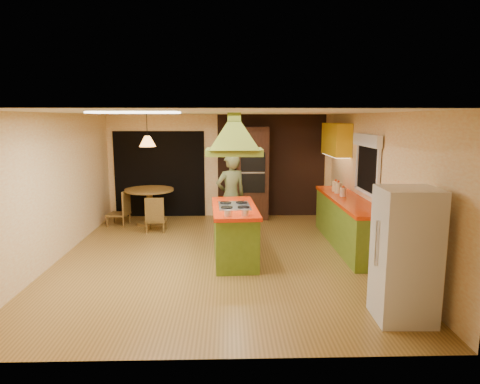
{
  "coord_description": "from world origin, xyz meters",
  "views": [
    {
      "loc": [
        0.18,
        -7.23,
        2.41
      ],
      "look_at": [
        0.39,
        0.04,
        1.15
      ],
      "focal_mm": 32.0,
      "sensor_mm": 36.0,
      "label": 1
    }
  ],
  "objects_px": {
    "kitchen_island": "(234,232)",
    "canister_large": "(338,188)",
    "wall_oven": "(252,173)",
    "dining_table": "(150,199)",
    "man": "(231,196)",
    "refrigerator": "(405,255)"
  },
  "relations": [
    {
      "from": "kitchen_island",
      "to": "canister_large",
      "type": "xyz_separation_m",
      "value": [
        2.11,
        1.25,
        0.56
      ]
    },
    {
      "from": "wall_oven",
      "to": "dining_table",
      "type": "distance_m",
      "value": 2.49
    },
    {
      "from": "canister_large",
      "to": "kitchen_island",
      "type": "bearing_deg",
      "value": -149.37
    },
    {
      "from": "kitchen_island",
      "to": "dining_table",
      "type": "xyz_separation_m",
      "value": [
        -1.91,
        2.49,
        0.11
      ]
    },
    {
      "from": "wall_oven",
      "to": "canister_large",
      "type": "bearing_deg",
      "value": -50.48
    },
    {
      "from": "kitchen_island",
      "to": "man",
      "type": "xyz_separation_m",
      "value": [
        -0.05,
        1.27,
        0.4
      ]
    },
    {
      "from": "dining_table",
      "to": "canister_large",
      "type": "bearing_deg",
      "value": -17.11
    },
    {
      "from": "kitchen_island",
      "to": "man",
      "type": "bearing_deg",
      "value": 89.32
    },
    {
      "from": "man",
      "to": "dining_table",
      "type": "relative_size",
      "value": 1.57
    },
    {
      "from": "refrigerator",
      "to": "dining_table",
      "type": "distance_m",
      "value": 6.23
    },
    {
      "from": "canister_large",
      "to": "man",
      "type": "bearing_deg",
      "value": 179.53
    },
    {
      "from": "refrigerator",
      "to": "canister_large",
      "type": "distance_m",
      "value": 3.63
    },
    {
      "from": "kitchen_island",
      "to": "canister_large",
      "type": "relative_size",
      "value": 8.76
    },
    {
      "from": "wall_oven",
      "to": "man",
      "type": "bearing_deg",
      "value": -110.3
    },
    {
      "from": "man",
      "to": "wall_oven",
      "type": "bearing_deg",
      "value": -130.47
    },
    {
      "from": "man",
      "to": "wall_oven",
      "type": "relative_size",
      "value": 0.78
    },
    {
      "from": "kitchen_island",
      "to": "man",
      "type": "relative_size",
      "value": 1.08
    },
    {
      "from": "dining_table",
      "to": "canister_large",
      "type": "xyz_separation_m",
      "value": [
        4.02,
        -1.24,
        0.45
      ]
    },
    {
      "from": "kitchen_island",
      "to": "dining_table",
      "type": "relative_size",
      "value": 1.7
    },
    {
      "from": "man",
      "to": "canister_large",
      "type": "distance_m",
      "value": 2.17
    },
    {
      "from": "canister_large",
      "to": "dining_table",
      "type": "bearing_deg",
      "value": 162.89
    },
    {
      "from": "kitchen_island",
      "to": "refrigerator",
      "type": "relative_size",
      "value": 1.16
    }
  ]
}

